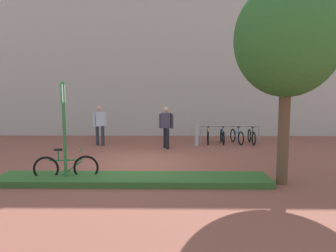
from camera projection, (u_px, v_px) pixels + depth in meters
ground_plane at (141, 163)px, 10.20m from camera, size 60.00×60.00×0.00m
building_facade at (153, 41)px, 16.61m from camera, size 28.00×1.20×10.00m
planter_strip at (133, 179)px, 8.05m from camera, size 7.00×1.10×0.16m
tree_sidewalk at (287, 40)px, 7.56m from camera, size 2.57×2.57×5.02m
parking_sign_post at (64, 118)px, 7.90m from camera, size 0.08×0.36×2.57m
bike_at_sign at (66, 168)px, 8.18m from camera, size 1.67×0.42×0.86m
bike_rack_cluster at (230, 136)px, 14.10m from camera, size 2.66×1.66×0.83m
bollard_steel at (197, 136)px, 13.46m from camera, size 0.16×0.16×0.90m
person_suited_dark at (166, 125)px, 12.75m from camera, size 0.59×0.42×1.72m
person_shirt_blue at (100, 123)px, 13.52m from camera, size 0.52×0.42×1.72m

